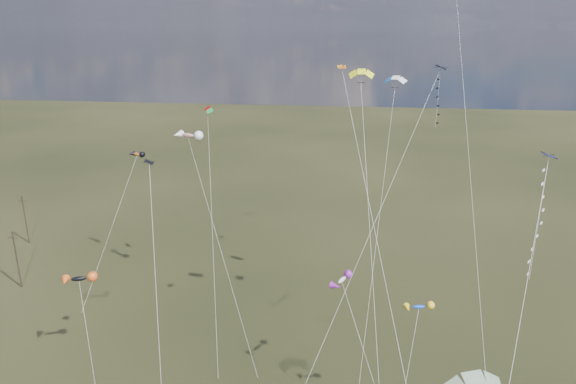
# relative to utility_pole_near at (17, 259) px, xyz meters

# --- Properties ---
(utility_pole_near) EXTENTS (1.40, 0.20, 8.00)m
(utility_pole_near) POSITION_rel_utility_pole_near_xyz_m (0.00, 0.00, 0.00)
(utility_pole_near) COLOR black
(utility_pole_near) RESTS_ON ground
(utility_pole_far) EXTENTS (1.40, 0.20, 8.00)m
(utility_pole_far) POSITION_rel_utility_pole_near_xyz_m (-8.00, 14.00, 0.00)
(utility_pole_far) COLOR black
(utility_pole_far) RESTS_ON ground
(diamond_black_high) EXTENTS (14.55, 21.41, 30.42)m
(diamond_black_high) POSITION_rel_utility_pole_near_xyz_m (50.37, -10.37, 21.85)
(diamond_black_high) COLOR black
(diamond_black_high) RESTS_ON ground
(diamond_navy_tall) EXTENTS (3.72, 22.33, 40.77)m
(diamond_navy_tall) POSITION_rel_utility_pole_near_xyz_m (53.14, -2.23, 30.96)
(diamond_navy_tall) COLOR navy
(diamond_navy_tall) RESTS_ON ground
(diamond_black_mid) EXTENTS (4.98, 13.17, 23.32)m
(diamond_black_mid) POSITION_rel_utility_pole_near_xyz_m (28.84, -22.38, 11.57)
(diamond_black_mid) COLOR black
(diamond_black_mid) RESTS_ON ground
(diamond_navy_right) EXTENTS (5.85, 14.20, 27.75)m
(diamond_navy_right) POSITION_rel_utility_pole_near_xyz_m (53.20, -31.59, 19.12)
(diamond_navy_right) COLOR #0E1155
(diamond_navy_right) RESTS_ON ground
(diamond_orange_center) EXTENTS (8.87, 24.12, 30.57)m
(diamond_orange_center) POSITION_rel_utility_pole_near_xyz_m (45.65, -21.07, 15.37)
(diamond_orange_center) COLOR #C16514
(diamond_orange_center) RESTS_ON ground
(parafoil_yellow) EXTENTS (4.17, 24.08, 30.32)m
(parafoil_yellow) POSITION_rel_utility_pole_near_xyz_m (44.36, -8.77, 25.44)
(parafoil_yellow) COLOR yellow
(parafoil_yellow) RESTS_ON ground
(parafoil_blue_white) EXTENTS (4.26, 18.14, 29.14)m
(parafoil_blue_white) POSITION_rel_utility_pole_near_xyz_m (47.93, -1.86, 24.31)
(parafoil_blue_white) COLOR blue
(parafoil_blue_white) RESTS_ON ground
(parafoil_striped) EXTENTS (8.36, 14.72, 18.57)m
(parafoil_striped) POSITION_rel_utility_pole_near_xyz_m (49.99, -35.96, 13.70)
(parafoil_striped) COLOR gold
(parafoil_striped) RESTS_ON ground
(parafoil_tricolor) EXTENTS (6.15, 19.35, 24.76)m
(parafoil_tricolor) POSITION_rel_utility_pole_near_xyz_m (26.33, 2.79, 19.94)
(parafoil_tricolor) COLOR yellow
(parafoil_tricolor) RESTS_ON ground
(novelty_black_orange) EXTENTS (5.15, 6.53, 10.78)m
(novelty_black_orange) POSITION_rel_utility_pole_near_xyz_m (17.76, -15.01, 6.10)
(novelty_black_orange) COLOR black
(novelty_black_orange) RESTS_ON ground
(novelty_orange_black) EXTENTS (4.45, 14.35, 17.56)m
(novelty_orange_black) POSITION_rel_utility_pole_near_xyz_m (14.64, 7.72, 12.88)
(novelty_orange_black) COLOR #CA6317
(novelty_orange_black) RESTS_ON ground
(novelty_white_purple) EXTENTS (6.38, 9.98, 12.57)m
(novelty_white_purple) POSITION_rel_utility_pole_near_xyz_m (43.36, -15.69, 8.03)
(novelty_white_purple) COLOR silver
(novelty_white_purple) RESTS_ON ground
(novelty_redwhite_stripe) EXTENTS (13.02, 17.06, 22.00)m
(novelty_redwhite_stripe) POSITION_rel_utility_pole_near_xyz_m (24.38, 0.89, 17.21)
(novelty_redwhite_stripe) COLOR red
(novelty_redwhite_stripe) RESTS_ON ground
(novelty_blue_yellow) EXTENTS (3.88, 9.98, 12.80)m
(novelty_blue_yellow) POSITION_rel_utility_pole_near_xyz_m (49.55, -19.98, 8.22)
(novelty_blue_yellow) COLOR blue
(novelty_blue_yellow) RESTS_ON ground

